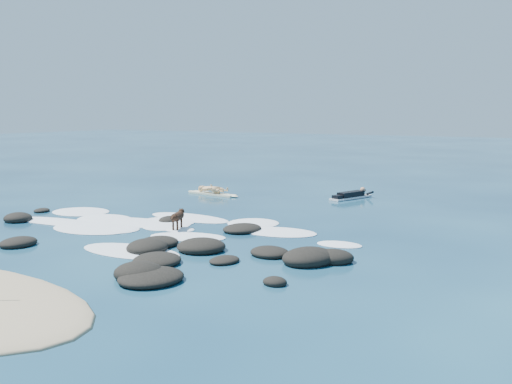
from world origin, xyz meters
The scene contains 6 objects.
ground centered at (0.00, 0.00, 0.00)m, with size 160.00×160.00×0.00m, color #0A2642.
reef_rocks centered at (2.34, -2.28, 0.10)m, with size 14.12×7.70×0.54m.
breaking_foam centered at (-1.09, 0.28, 0.01)m, with size 13.04×7.21×0.12m.
standing_surfer_rig centered at (-3.45, 7.63, 0.70)m, with size 3.14×0.84×1.78m.
paddling_surfer_rig centered at (2.78, 9.83, 0.16)m, with size 1.53×2.61×0.46m.
dog centered at (0.22, 0.22, 0.47)m, with size 0.49×1.09×0.71m.
Camera 1 is at (11.97, -14.79, 3.96)m, focal length 40.00 mm.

